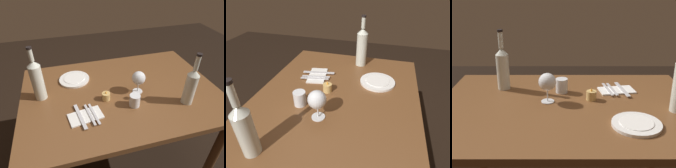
% 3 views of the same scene
% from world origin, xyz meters
% --- Properties ---
extents(ground_plane, '(6.00, 6.00, 0.00)m').
position_xyz_m(ground_plane, '(0.00, 0.00, 0.00)').
color(ground_plane, black).
extents(dining_table, '(1.30, 0.90, 0.74)m').
position_xyz_m(dining_table, '(0.00, 0.00, 0.65)').
color(dining_table, brown).
rests_on(dining_table, ground).
extents(wine_glass_left, '(0.09, 0.09, 0.15)m').
position_xyz_m(wine_glass_left, '(-0.10, 0.04, 0.84)').
color(wine_glass_left, white).
rests_on(wine_glass_left, dining_table).
extents(wine_bottle, '(0.07, 0.07, 0.33)m').
position_xyz_m(wine_bottle, '(-0.36, 0.22, 0.87)').
color(wine_bottle, silver).
rests_on(wine_bottle, dining_table).
extents(wine_bottle_second, '(0.07, 0.07, 0.35)m').
position_xyz_m(wine_bottle_second, '(0.52, -0.07, 0.88)').
color(wine_bottle_second, silver).
rests_on(wine_bottle_second, dining_table).
extents(water_tumbler, '(0.07, 0.07, 0.08)m').
position_xyz_m(water_tumbler, '(-0.03, 0.16, 0.77)').
color(water_tumbler, white).
rests_on(water_tumbler, dining_table).
extents(votive_candle, '(0.05, 0.05, 0.07)m').
position_xyz_m(votive_candle, '(0.12, 0.06, 0.76)').
color(votive_candle, '#DBB266').
rests_on(votive_candle, dining_table).
extents(dinner_plate, '(0.21, 0.21, 0.02)m').
position_xyz_m(dinner_plate, '(0.29, -0.21, 0.75)').
color(dinner_plate, white).
rests_on(dinner_plate, dining_table).
extents(folded_napkin, '(0.21, 0.14, 0.01)m').
position_xyz_m(folded_napkin, '(0.27, 0.18, 0.74)').
color(folded_napkin, white).
rests_on(folded_napkin, dining_table).
extents(fork_inner, '(0.04, 0.18, 0.00)m').
position_xyz_m(fork_inner, '(0.25, 0.18, 0.75)').
color(fork_inner, silver).
rests_on(fork_inner, folded_napkin).
extents(fork_outer, '(0.04, 0.18, 0.00)m').
position_xyz_m(fork_outer, '(0.22, 0.18, 0.75)').
color(fork_outer, silver).
rests_on(fork_outer, folded_napkin).
extents(table_knife, '(0.05, 0.21, 0.00)m').
position_xyz_m(table_knife, '(0.30, 0.18, 0.75)').
color(table_knife, silver).
rests_on(table_knife, folded_napkin).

